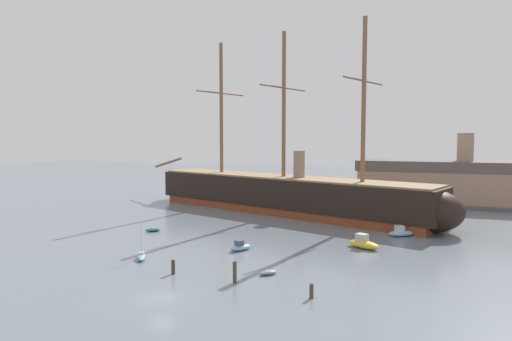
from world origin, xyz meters
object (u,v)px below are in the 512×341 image
Objects in this scene: motorboat_distant_centre at (310,200)px; dockside_warehouse_right at (485,184)px; dinghy_mid_left at (153,230)px; sailboat_foreground_left at (141,256)px; sailboat_far_right at (439,218)px; dinghy_foreground_right at (268,273)px; mooring_piling_nearest at (235,272)px; motorboat_mid_right at (363,243)px; motorboat_alongside_stern at (401,232)px; mooring_piling_left_pair at (311,291)px; motorboat_near_centre at (240,247)px; mooring_piling_right_pair at (173,267)px; tall_ship at (283,194)px.

dockside_warehouse_right reaches higher than motorboat_distant_centre.
dockside_warehouse_right is at bearing 40.81° from dinghy_mid_left.
dockside_warehouse_right reaches higher than dinghy_mid_left.
dinghy_mid_left is (-7.83, 14.96, -0.08)m from sailboat_foreground_left.
dinghy_mid_left is 52.41m from sailboat_far_right.
dinghy_mid_left is (-25.12, 15.64, 0.04)m from dinghy_foreground_right.
motorboat_mid_right is at bearing 60.21° from mooring_piling_nearest.
motorboat_alongside_stern is 41.60m from dockside_warehouse_right.
dockside_warehouse_right is at bearing 70.79° from mooring_piling_left_pair.
sailboat_far_right is at bearing 50.93° from motorboat_near_centre.
dockside_warehouse_right reaches higher than mooring_piling_left_pair.
dinghy_foreground_right is 1.35× the size of mooring_piling_right_pair.
mooring_piling_left_pair is at bearing -15.00° from sailboat_foreground_left.
sailboat_foreground_left is 1.02× the size of motorboat_distant_centre.
mooring_piling_nearest is 1.42× the size of mooring_piling_right_pair.
dinghy_foreground_right is at bearing -115.30° from sailboat_far_right.
motorboat_near_centre is 13.75m from mooring_piling_nearest.
motorboat_distant_centre reaches higher than mooring_piling_right_pair.
mooring_piling_left_pair is (31.38, -21.27, 0.42)m from dinghy_mid_left.
dockside_warehouse_right is at bearing 64.00° from sailboat_far_right.
motorboat_near_centre is 42.79m from sailboat_far_right.
mooring_piling_right_pair is (14.84, -19.00, 0.52)m from dinghy_mid_left.
sailboat_far_right is at bearing 30.58° from dinghy_mid_left.
motorboat_distant_centre is (-27.80, 13.58, 0.07)m from sailboat_far_right.
dockside_warehouse_right is (55.47, 47.89, 4.80)m from dinghy_mid_left.
sailboat_foreground_left is 15.52m from mooring_piling_nearest.
motorboat_mid_right reaches higher than motorboat_near_centre.
motorboat_mid_right is 22.89m from mooring_piling_nearest.
motorboat_alongside_stern is at bearing -111.00° from sailboat_far_right.
sailboat_foreground_left is 0.72× the size of sailboat_far_right.
dinghy_foreground_right is 0.50× the size of motorboat_distant_centre.
sailboat_far_right is 24.06m from dockside_warehouse_right.
sailboat_far_right is at bearing -26.04° from motorboat_distant_centre.
mooring_piling_left_pair is (-13.74, -47.93, 0.19)m from sailboat_far_right.
mooring_piling_nearest is 1.61× the size of mooring_piling_left_pair.
mooring_piling_left_pair is at bearing -96.94° from motorboat_mid_right.
sailboat_foreground_left is 1.95× the size of mooring_piling_nearest.
tall_ship is at bearing -176.06° from sailboat_far_right.
tall_ship is 51.04× the size of mooring_piling_left_pair.
motorboat_mid_right is 21.75m from mooring_piling_left_pair.
tall_ship is at bearing 148.21° from motorboat_alongside_stern.
motorboat_alongside_stern is (23.46, -14.54, -3.40)m from tall_ship.
sailboat_foreground_left is at bearing -62.37° from dinghy_mid_left.
mooring_piling_nearest is (-2.48, -3.89, 0.90)m from dinghy_foreground_right.
sailboat_foreground_left is at bearing -149.73° from motorboat_mid_right.
sailboat_foreground_left is 3.13× the size of mooring_piling_left_pair.
tall_ship is 41.60m from dinghy_foreground_right.
motorboat_distant_centre is 0.07× the size of dockside_warehouse_right.
motorboat_near_centre is 0.83× the size of motorboat_alongside_stern.
motorboat_alongside_stern is 17.77m from sailboat_far_right.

